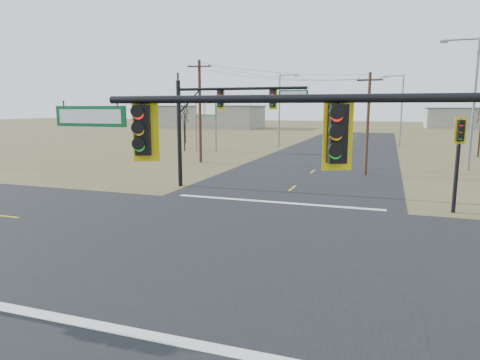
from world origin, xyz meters
name	(u,v)px	position (x,y,z in m)	size (l,w,h in m)	color
ground	(229,241)	(0.00, 0.00, 0.00)	(320.00, 320.00, 0.00)	brown
road_ew	(229,241)	(0.00, 0.00, 0.01)	(160.00, 14.00, 0.02)	black
road_ns	(229,241)	(0.00, 0.00, 0.01)	(14.00, 160.00, 0.02)	black
stop_bar_near	(121,330)	(0.00, -7.50, 0.03)	(12.00, 0.40, 0.01)	silver
stop_bar_far	(276,202)	(0.00, 7.50, 0.03)	(12.00, 0.40, 0.01)	silver
mast_arm_near	(332,157)	(4.93, -7.79, 4.47)	(10.32, 0.60, 6.12)	black
mast_arm_far	(220,111)	(-4.57, 10.47, 5.14)	(8.84, 0.49, 7.12)	black
pedestal_signal_ne	(459,145)	(9.24, 8.16, 3.51)	(0.60, 0.53, 4.92)	black
utility_pole_near	(368,122)	(4.29, 19.49, 4.22)	(1.96, 0.33, 8.03)	#462C1E
utility_pole_far	(200,110)	(-11.52, 22.68, 5.08)	(2.39, 0.46, 9.80)	#462C1E
highway_sign	(206,114)	(-15.35, 32.83, 4.57)	(3.26, 1.33, 6.51)	slate
streetlight_a	(471,97)	(12.27, 25.24, 6.23)	(3.08, 0.28, 11.10)	slate
streetlight_b	(400,107)	(7.12, 46.01, 5.43)	(2.71, 0.42, 9.67)	slate
streetlight_c	(281,107)	(-7.93, 40.85, 5.46)	(2.73, 0.41, 9.73)	slate
bare_tree_a	(184,116)	(-17.92, 32.03, 4.33)	(2.96, 2.96, 5.48)	black
bare_tree_b	(185,107)	(-23.04, 42.55, 5.45)	(3.51, 3.51, 6.82)	black
warehouse_left	(207,117)	(-40.00, 90.00, 2.75)	(28.00, 14.00, 5.50)	#A39E90
warehouse_mid	(467,118)	(25.00, 110.00, 2.50)	(20.00, 12.00, 5.00)	#A39E90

